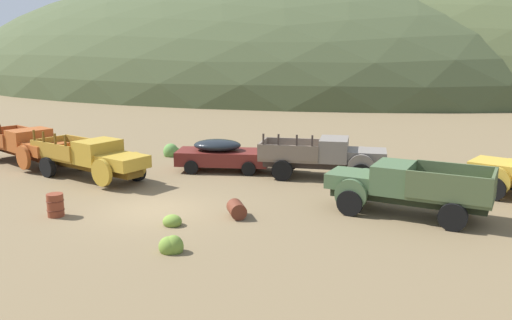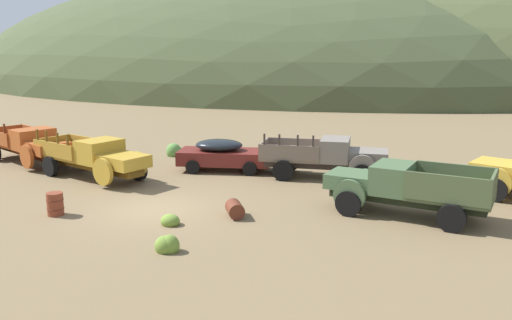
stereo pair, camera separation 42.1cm
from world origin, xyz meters
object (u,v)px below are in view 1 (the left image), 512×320
(truck_weathered_green, at_px, (398,187))
(truck_primer_gray, at_px, (331,157))
(oil_drum_tipped, at_px, (237,209))
(car_oxblood, at_px, (226,154))
(oil_drum_spare, at_px, (55,205))
(truck_mustard, at_px, (97,159))
(truck_oxide_orange, at_px, (29,146))

(truck_weathered_green, bearing_deg, truck_primer_gray, -45.88)
(oil_drum_tipped, bearing_deg, car_oxblood, 120.70)
(truck_primer_gray, bearing_deg, oil_drum_tipped, -113.80)
(truck_weathered_green, distance_m, oil_drum_spare, 12.52)
(truck_mustard, xyz_separation_m, truck_primer_gray, (9.71, 4.92, -0.02))
(car_oxblood, bearing_deg, oil_drum_tipped, -77.85)
(car_oxblood, xyz_separation_m, truck_primer_gray, (5.20, 0.76, 0.18))
(truck_oxide_orange, xyz_separation_m, truck_mustard, (5.41, -1.11, -0.00))
(truck_weathered_green, xyz_separation_m, oil_drum_spare, (-11.26, -5.44, -0.60))
(oil_drum_tipped, relative_size, oil_drum_spare, 1.25)
(truck_mustard, distance_m, car_oxblood, 6.14)
(truck_mustard, height_order, oil_drum_tipped, truck_mustard)
(truck_oxide_orange, relative_size, truck_mustard, 0.96)
(truck_oxide_orange, distance_m, oil_drum_spare, 9.77)
(truck_weathered_green, bearing_deg, truck_mustard, 5.30)
(oil_drum_spare, bearing_deg, truck_oxide_orange, 141.97)
(truck_weathered_green, bearing_deg, oil_drum_spare, 28.78)
(truck_primer_gray, xyz_separation_m, oil_drum_spare, (-7.44, -9.82, -0.57))
(truck_primer_gray, bearing_deg, truck_mustard, -165.91)
(car_oxblood, bearing_deg, truck_weathered_green, -40.43)
(car_oxblood, height_order, truck_primer_gray, truck_primer_gray)
(truck_primer_gray, distance_m, oil_drum_tipped, 7.34)
(oil_drum_tipped, bearing_deg, truck_oxide_orange, 166.24)
(truck_weathered_green, bearing_deg, car_oxblood, -18.86)
(car_oxblood, relative_size, oil_drum_tipped, 4.79)
(truck_mustard, distance_m, oil_drum_tipped, 8.64)
(truck_oxide_orange, relative_size, car_oxblood, 1.28)
(truck_mustard, xyz_separation_m, truck_weathered_green, (13.53, 0.54, 0.01))
(truck_primer_gray, bearing_deg, truck_oxide_orange, -178.65)
(truck_mustard, relative_size, car_oxblood, 1.32)
(truck_mustard, relative_size, oil_drum_tipped, 6.34)
(truck_primer_gray, bearing_deg, oil_drum_spare, -139.94)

